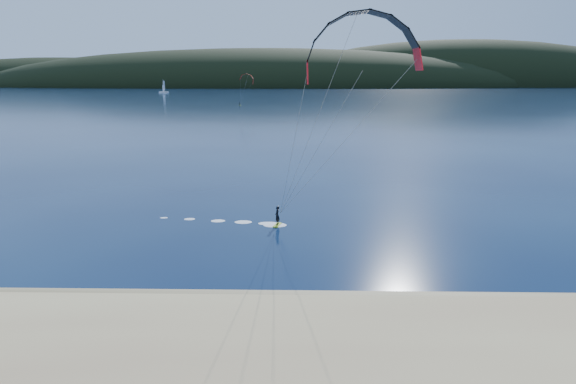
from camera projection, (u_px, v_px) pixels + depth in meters
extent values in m
plane|color=#061332|center=(194.00, 343.00, 23.02)|extent=(1800.00, 1800.00, 0.00)
cube|color=olive|center=(211.00, 300.00, 27.39)|extent=(220.00, 2.50, 0.10)
ellipsoid|color=black|center=(262.00, 87.00, 725.17)|extent=(840.00, 280.00, 110.00)
ellipsoid|color=black|center=(463.00, 86.00, 757.63)|extent=(600.00, 240.00, 140.00)
ellipsoid|color=black|center=(61.00, 86.00, 790.49)|extent=(520.00, 220.00, 90.00)
cube|color=#A4C617|center=(277.00, 225.00, 41.38)|extent=(0.73, 1.37, 0.07)
imported|color=black|center=(277.00, 216.00, 41.19)|extent=(0.52, 0.66, 1.61)
cylinder|color=gray|center=(317.00, 150.00, 36.57)|extent=(0.02, 0.02, 14.17)
cube|color=#A4C617|center=(240.00, 105.00, 225.47)|extent=(1.01, 1.38, 0.08)
imported|color=black|center=(240.00, 103.00, 225.28)|extent=(0.93, 1.00, 1.64)
cylinder|color=gray|center=(243.00, 92.00, 221.66)|extent=(0.02, 0.02, 11.41)
cube|color=white|center=(164.00, 92.00, 418.64)|extent=(8.51, 4.53, 1.42)
cylinder|color=white|center=(163.00, 86.00, 417.37)|extent=(0.20, 0.20, 11.16)
cube|color=white|center=(164.00, 86.00, 418.75)|extent=(0.70, 2.57, 8.11)
cube|color=white|center=(163.00, 88.00, 416.25)|extent=(0.55, 1.98, 5.07)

